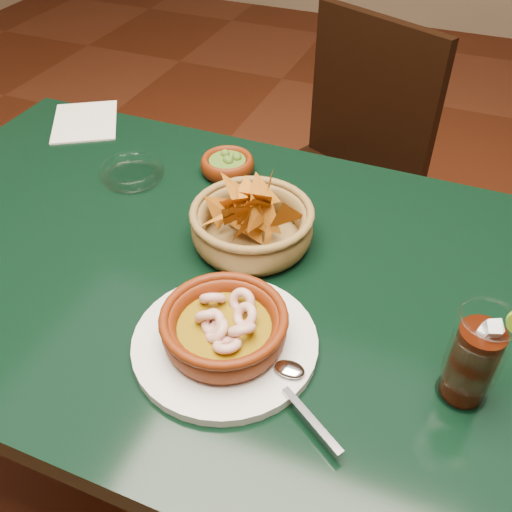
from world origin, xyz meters
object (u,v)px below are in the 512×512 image
at_px(dining_table, 189,296).
at_px(chip_basket, 252,224).
at_px(shrimp_plate, 225,331).
at_px(dining_chair, 336,177).
at_px(cola_drink, 474,358).

relative_size(dining_table, chip_basket, 4.95).
bearing_deg(shrimp_plate, chip_basket, 103.61).
xyz_separation_m(dining_chair, cola_drink, (0.39, -0.81, 0.32)).
bearing_deg(cola_drink, shrimp_plate, -171.64).
relative_size(dining_chair, chip_basket, 3.77).
xyz_separation_m(shrimp_plate, cola_drink, (0.32, 0.05, 0.04)).
bearing_deg(dining_chair, chip_basket, -89.17).
distance_m(dining_table, chip_basket, 0.18).
bearing_deg(shrimp_plate, cola_drink, 8.36).
relative_size(dining_chair, shrimp_plate, 2.71).
relative_size(dining_chair, cola_drink, 5.47).
distance_m(dining_chair, shrimp_plate, 0.90).
height_order(dining_table, chip_basket, chip_basket).
xyz_separation_m(dining_chair, chip_basket, (0.01, -0.63, 0.29)).
distance_m(dining_chair, chip_basket, 0.69).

